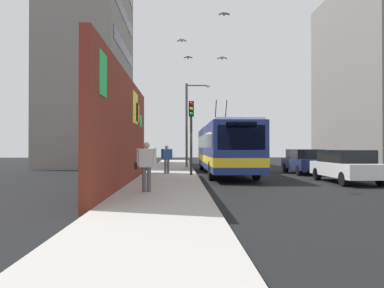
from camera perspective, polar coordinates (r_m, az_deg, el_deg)
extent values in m
plane|color=black|center=(20.00, 0.86, -5.43)|extent=(80.00, 80.00, 0.00)
cube|color=#ADA8A0|center=(19.97, -3.75, -5.22)|extent=(48.00, 3.20, 0.15)
cube|color=maroon|center=(15.68, -10.66, 2.05)|extent=(13.16, 0.30, 4.82)
cube|color=green|center=(20.29, -8.22, 3.68)|extent=(1.11, 0.02, 0.67)
cube|color=orange|center=(18.89, -8.70, 4.95)|extent=(1.40, 0.02, 0.94)
cube|color=green|center=(10.73, -14.06, 10.80)|extent=(0.95, 0.02, 1.25)
cube|color=yellow|center=(17.96, -9.06, 5.72)|extent=(1.77, 0.02, 1.54)
cube|color=gray|center=(34.95, -15.91, 12.73)|extent=(12.45, 6.09, 19.42)
cube|color=black|center=(33.52, -10.83, 4.08)|extent=(10.59, 0.04, 1.10)
cube|color=black|center=(33.93, -10.82, 9.48)|extent=(10.59, 0.04, 1.10)
cube|color=black|center=(34.63, -10.81, 14.70)|extent=(10.59, 0.04, 1.10)
cube|color=black|center=(35.60, -10.80, 19.67)|extent=(10.59, 0.04, 1.10)
cube|color=gray|center=(37.25, 27.36, 9.66)|extent=(13.82, 6.79, 16.53)
cube|color=navy|center=(22.47, 5.15, -0.52)|extent=(12.71, 2.56, 2.53)
cube|color=silver|center=(22.51, 5.15, 2.86)|extent=(12.21, 2.35, 0.12)
cube|color=yellow|center=(22.48, 5.15, -2.33)|extent=(12.73, 2.58, 0.44)
cube|color=black|center=(16.20, 7.92, 1.06)|extent=(0.04, 2.17, 1.14)
cube|color=black|center=(22.47, 5.15, 0.45)|extent=(11.70, 2.59, 0.81)
cube|color=orange|center=(16.24, 7.91, 3.07)|extent=(0.06, 1.41, 0.28)
cylinder|color=black|center=(24.50, 5.41, 4.55)|extent=(1.43, 0.06, 2.00)
cylinder|color=black|center=(24.42, 3.77, 4.56)|extent=(1.43, 0.06, 2.00)
cylinder|color=black|center=(18.69, 10.24, -4.23)|extent=(1.00, 0.28, 1.00)
cylinder|color=black|center=(18.34, 3.13, -4.31)|extent=(1.00, 0.28, 1.00)
cylinder|color=black|center=(26.68, 6.54, -3.12)|extent=(1.00, 0.28, 1.00)
cylinder|color=black|center=(26.44, 1.56, -3.15)|extent=(1.00, 0.28, 1.00)
cube|color=white|center=(18.59, 23.52, -3.75)|extent=(4.55, 1.87, 0.66)
cube|color=black|center=(18.65, 23.39, -1.80)|extent=(2.73, 1.68, 0.60)
cylinder|color=black|center=(17.68, 28.08, -4.97)|extent=(0.64, 0.22, 0.64)
cylinder|color=black|center=(16.90, 23.15, -5.20)|extent=(0.64, 0.22, 0.64)
cylinder|color=black|center=(20.32, 23.83, -4.40)|extent=(0.64, 0.22, 0.64)
cylinder|color=black|center=(19.66, 19.42, -4.55)|extent=(0.64, 0.22, 0.64)
cube|color=navy|center=(23.86, 17.61, -3.05)|extent=(4.08, 1.84, 0.66)
cube|color=black|center=(23.92, 17.54, -1.53)|extent=(2.45, 1.66, 0.60)
cylinder|color=black|center=(22.92, 20.68, -3.97)|extent=(0.64, 0.22, 0.64)
cylinder|color=black|center=(22.34, 16.78, -4.07)|extent=(0.64, 0.22, 0.64)
cylinder|color=black|center=(25.42, 18.34, -3.64)|extent=(0.64, 0.22, 0.64)
cylinder|color=black|center=(24.90, 14.79, -3.71)|extent=(0.64, 0.22, 0.64)
cylinder|color=#595960|center=(21.36, -3.85, -3.60)|extent=(0.14, 0.14, 0.83)
cylinder|color=#595960|center=(21.37, -4.30, -3.60)|extent=(0.14, 0.14, 0.83)
cube|color=#264C99|center=(21.34, -4.07, -1.65)|extent=(0.22, 0.48, 0.62)
cylinder|color=#264C99|center=(21.33, -3.29, -1.57)|extent=(0.09, 0.09, 0.59)
cylinder|color=#264C99|center=(21.35, -4.85, -1.57)|extent=(0.09, 0.09, 0.59)
sphere|color=tan|center=(21.34, -4.07, -0.52)|extent=(0.22, 0.22, 0.22)
cylinder|color=#595960|center=(12.58, -6.91, -5.67)|extent=(0.14, 0.14, 0.86)
cylinder|color=#595960|center=(12.59, -7.72, -5.66)|extent=(0.14, 0.14, 0.86)
cube|color=silver|center=(12.54, -7.31, -2.24)|extent=(0.22, 0.50, 0.65)
cylinder|color=silver|center=(12.52, -5.94, -2.09)|extent=(0.09, 0.09, 0.61)
cylinder|color=silver|center=(12.57, -8.68, -2.08)|extent=(0.09, 0.09, 0.61)
sphere|color=tan|center=(12.54, -7.31, -0.23)|extent=(0.23, 0.23, 0.23)
cube|color=black|center=(12.59, -9.00, -3.47)|extent=(0.14, 0.10, 0.24)
cylinder|color=#2D382D|center=(19.85, -0.14, 0.95)|extent=(0.14, 0.14, 4.14)
cube|color=black|center=(19.74, -0.12, 5.67)|extent=(0.20, 0.28, 0.84)
sphere|color=red|center=(19.66, -0.11, 6.51)|extent=(0.18, 0.18, 0.18)
sphere|color=yellow|center=(19.63, -0.11, 5.70)|extent=(0.18, 0.18, 0.18)
sphere|color=green|center=(19.60, -0.11, 4.89)|extent=(0.18, 0.18, 0.18)
cylinder|color=#4C4C51|center=(28.00, -0.87, 3.03)|extent=(0.18, 0.18, 6.59)
cylinder|color=#4C4C51|center=(28.40, 0.86, 9.37)|extent=(0.10, 1.69, 0.10)
ellipsoid|color=silver|center=(28.44, 2.59, 9.26)|extent=(0.44, 0.28, 0.20)
ellipsoid|color=slate|center=(19.30, 5.18, 20.01)|extent=(0.32, 0.14, 0.12)
cube|color=slate|center=(19.32, 5.62, 20.08)|extent=(0.20, 0.27, 0.10)
cube|color=slate|center=(19.29, 4.74, 20.12)|extent=(0.20, 0.27, 0.10)
ellipsoid|color=#47474C|center=(23.22, -0.62, 13.69)|extent=(0.32, 0.14, 0.12)
cube|color=#47474C|center=(23.23, -0.27, 13.76)|extent=(0.20, 0.27, 0.11)
cube|color=#47474C|center=(23.22, -0.98, 13.76)|extent=(0.20, 0.27, 0.11)
ellipsoid|color=slate|center=(20.31, 4.86, 13.53)|extent=(0.32, 0.14, 0.12)
cube|color=slate|center=(20.33, 5.26, 13.61)|extent=(0.20, 0.27, 0.11)
cube|color=slate|center=(20.30, 4.45, 13.63)|extent=(0.20, 0.27, 0.11)
ellipsoid|color=gray|center=(20.69, -1.66, 16.22)|extent=(0.32, 0.14, 0.12)
cube|color=gray|center=(20.70, -1.25, 16.30)|extent=(0.20, 0.26, 0.14)
cube|color=gray|center=(20.69, -2.06, 16.30)|extent=(0.20, 0.26, 0.14)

